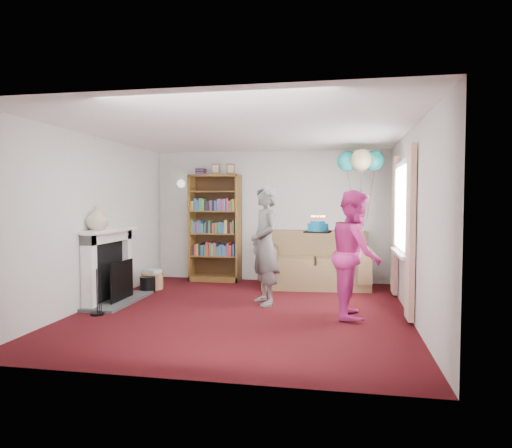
% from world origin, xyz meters
% --- Properties ---
extents(ground, '(5.00, 5.00, 0.00)m').
position_xyz_m(ground, '(0.00, 0.00, 0.00)').
color(ground, black).
rests_on(ground, ground).
extents(wall_back, '(4.50, 0.02, 2.50)m').
position_xyz_m(wall_back, '(0.00, 2.51, 1.25)').
color(wall_back, silver).
rests_on(wall_back, ground).
extents(wall_left, '(0.02, 5.00, 2.50)m').
position_xyz_m(wall_left, '(-2.26, 0.00, 1.25)').
color(wall_left, silver).
rests_on(wall_left, ground).
extents(wall_right, '(0.02, 5.00, 2.50)m').
position_xyz_m(wall_right, '(2.26, 0.00, 1.25)').
color(wall_right, silver).
rests_on(wall_right, ground).
extents(ceiling, '(4.50, 5.00, 0.01)m').
position_xyz_m(ceiling, '(0.00, 0.00, 2.50)').
color(ceiling, white).
rests_on(ceiling, wall_back).
extents(fireplace, '(0.55, 1.80, 1.12)m').
position_xyz_m(fireplace, '(-2.09, 0.19, 0.51)').
color(fireplace, '#3F3F42').
rests_on(fireplace, ground).
extents(window_bay, '(0.14, 2.02, 2.20)m').
position_xyz_m(window_bay, '(2.21, 0.60, 1.20)').
color(window_bay, white).
rests_on(window_bay, ground).
extents(wall_sconce, '(0.16, 0.23, 0.16)m').
position_xyz_m(wall_sconce, '(-1.75, 2.36, 1.88)').
color(wall_sconce, gold).
rests_on(wall_sconce, ground).
extents(bookcase, '(0.97, 0.42, 2.25)m').
position_xyz_m(bookcase, '(-1.04, 2.30, 1.00)').
color(bookcase, '#472B14').
rests_on(bookcase, ground).
extents(sofa, '(1.87, 0.99, 0.99)m').
position_xyz_m(sofa, '(0.90, 2.08, 0.36)').
color(sofa, brown).
rests_on(sofa, ground).
extents(wicker_basket, '(0.38, 0.38, 0.34)m').
position_xyz_m(wicker_basket, '(-1.90, 1.26, 0.16)').
color(wicker_basket, '#AA874F').
rests_on(wicker_basket, ground).
extents(person_striped, '(0.69, 0.77, 1.77)m').
position_xyz_m(person_striped, '(0.23, 0.48, 0.89)').
color(person_striped, black).
rests_on(person_striped, ground).
extents(person_magenta, '(0.66, 0.83, 1.69)m').
position_xyz_m(person_magenta, '(1.53, -0.03, 0.84)').
color(person_magenta, '#C8287E').
rests_on(person_magenta, ground).
extents(birthday_cake, '(0.33, 0.33, 0.22)m').
position_xyz_m(birthday_cake, '(1.04, -0.11, 1.20)').
color(birthday_cake, black).
rests_on(birthday_cake, ground).
extents(balloons, '(0.79, 0.79, 1.70)m').
position_xyz_m(balloons, '(1.66, 1.73, 2.22)').
color(balloons, '#3F3F3F').
rests_on(balloons, ground).
extents(mantel_vase, '(0.41, 0.41, 0.34)m').
position_xyz_m(mantel_vase, '(-2.12, -0.15, 1.29)').
color(mantel_vase, beige).
rests_on(mantel_vase, fireplace).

